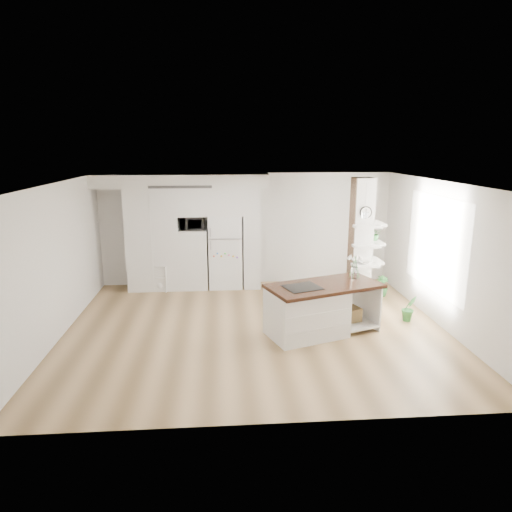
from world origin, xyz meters
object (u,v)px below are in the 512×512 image
at_px(refrigerator, 225,251).
at_px(floor_plant_a, 409,308).
at_px(kitchen_island, 313,309).
at_px(bookshelf, 158,279).

distance_m(refrigerator, floor_plant_a, 4.38).
xyz_separation_m(kitchen_island, bookshelf, (-3.11, 2.82, -0.20)).
distance_m(refrigerator, bookshelf, 1.71).
relative_size(refrigerator, floor_plant_a, 3.37).
bearing_deg(floor_plant_a, kitchen_island, -166.25).
relative_size(bookshelf, floor_plant_a, 1.21).
bearing_deg(floor_plant_a, bookshelf, 155.49).
height_order(bookshelf, floor_plant_a, bookshelf).
xyz_separation_m(refrigerator, bookshelf, (-1.59, -0.19, -0.60)).
height_order(kitchen_island, bookshelf, kitchen_island).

